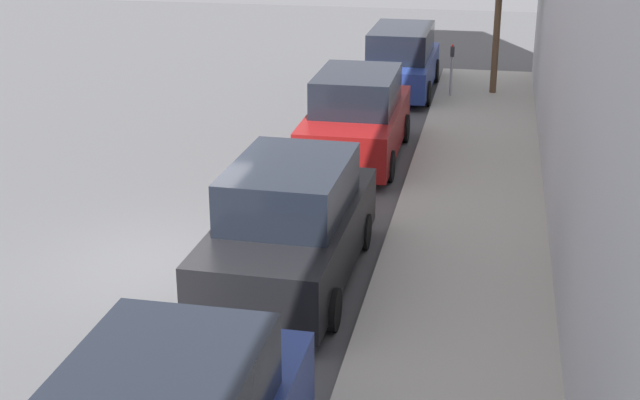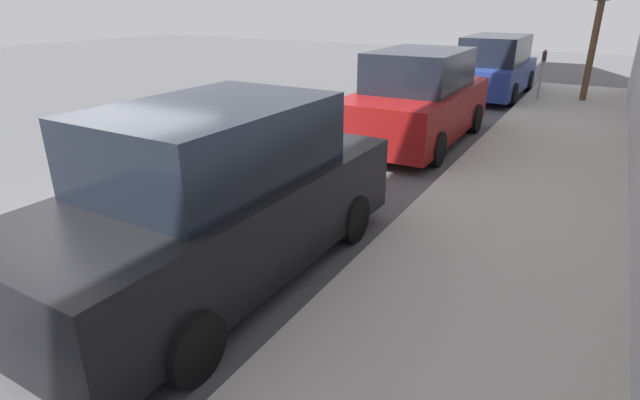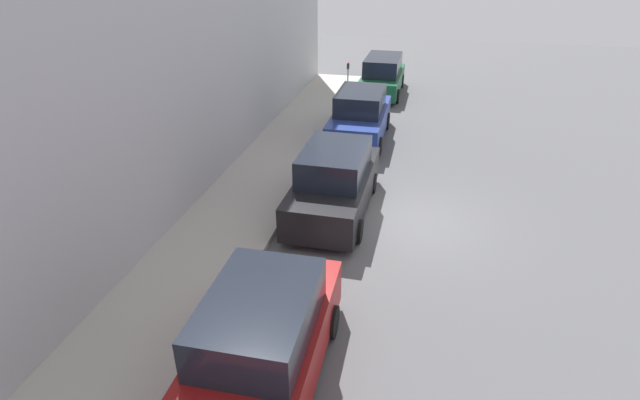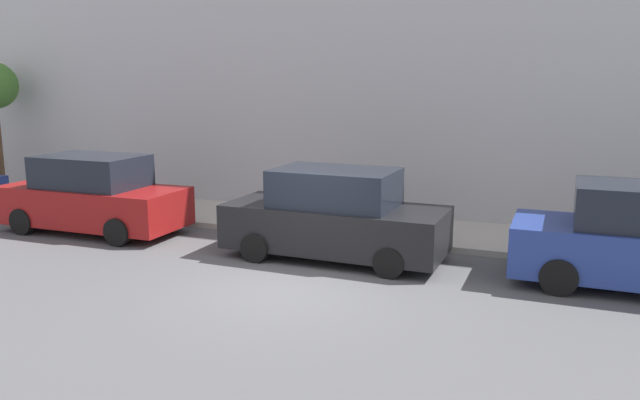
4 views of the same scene
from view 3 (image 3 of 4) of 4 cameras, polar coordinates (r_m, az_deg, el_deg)
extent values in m
plane|color=#515154|center=(14.43, 10.11, -2.42)|extent=(60.00, 60.00, 0.00)
cube|color=#B2ADA3|center=(15.28, -8.48, -0.18)|extent=(2.80, 32.00, 0.15)
cube|color=#14512D|center=(26.63, 7.11, 13.31)|extent=(1.95, 4.92, 0.84)
cube|color=black|center=(26.44, 7.21, 15.08)|extent=(1.70, 3.12, 0.84)
cylinder|color=black|center=(25.17, 8.76, 11.66)|extent=(0.22, 0.67, 0.67)
cylinder|color=black|center=(25.35, 4.62, 11.99)|extent=(0.22, 0.67, 0.67)
cylinder|color=black|center=(28.10, 9.29, 13.29)|extent=(0.22, 0.67, 0.67)
cylinder|color=black|center=(28.26, 5.55, 13.59)|extent=(0.22, 0.67, 0.67)
cube|color=navy|center=(20.04, 4.57, 8.83)|extent=(1.97, 4.80, 0.96)
cube|color=black|center=(19.78, 4.67, 11.25)|extent=(1.73, 2.60, 0.80)
cylinder|color=black|center=(18.67, 6.68, 6.14)|extent=(0.22, 0.69, 0.69)
cylinder|color=black|center=(18.93, 1.05, 6.63)|extent=(0.22, 0.69, 0.69)
cylinder|color=black|center=(21.46, 7.62, 8.96)|extent=(0.22, 0.69, 0.69)
cylinder|color=black|center=(21.68, 2.66, 9.37)|extent=(0.22, 0.69, 0.69)
cube|color=black|center=(14.42, 1.65, 1.17)|extent=(2.04, 4.83, 0.96)
cube|color=black|center=(14.05, 1.69, 4.39)|extent=(1.77, 2.63, 0.80)
cylinder|color=black|center=(13.19, 4.34, -3.53)|extent=(0.22, 0.63, 0.63)
cylinder|color=black|center=(13.52, -3.47, -2.65)|extent=(0.22, 0.63, 0.63)
cylinder|color=black|center=(15.80, 5.99, 1.93)|extent=(0.22, 0.63, 0.63)
cylinder|color=black|center=(16.08, -0.60, 2.57)|extent=(0.22, 0.63, 0.63)
cube|color=maroon|center=(9.16, -6.61, -17.13)|extent=(2.00, 4.82, 0.96)
cube|color=black|center=(8.56, -6.93, -12.93)|extent=(1.75, 2.61, 0.80)
cylinder|color=black|center=(10.26, 1.29, -13.75)|extent=(0.22, 0.67, 0.67)
cylinder|color=black|center=(10.69, -8.76, -12.16)|extent=(0.22, 0.67, 0.67)
cylinder|color=#ADADB2|center=(26.27, 3.19, 13.49)|extent=(0.07, 0.07, 1.16)
cube|color=#2D2D33|center=(26.10, 3.23, 15.02)|extent=(0.11, 0.15, 0.28)
cube|color=red|center=(26.07, 3.24, 15.38)|extent=(0.04, 0.09, 0.05)
camera|label=1|loc=(25.91, 0.54, 25.55)|focal=50.00mm
camera|label=2|loc=(18.07, -7.08, 14.14)|focal=28.00mm
camera|label=4|loc=(20.25, 43.13, 11.24)|focal=35.00mm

